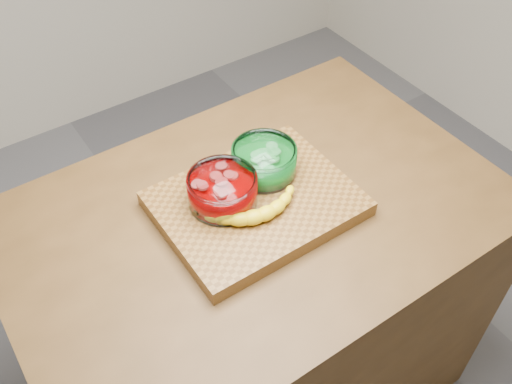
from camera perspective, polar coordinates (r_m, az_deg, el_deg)
ground at (r=2.12m, az=-0.00°, el=-18.36°), size 3.50×3.50×0.00m
counter at (r=1.73m, az=-0.00°, el=-11.86°), size 1.20×0.80×0.90m
cutting_board at (r=1.35m, az=-0.00°, el=-1.18°), size 0.45×0.35×0.04m
bowl_red at (r=1.31m, az=-3.37°, el=0.16°), size 0.16×0.16×0.08m
bowl_green at (r=1.38m, az=0.81°, el=3.12°), size 0.16×0.16×0.07m
banana at (r=1.30m, az=-0.61°, el=-1.09°), size 0.26×0.15×0.04m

